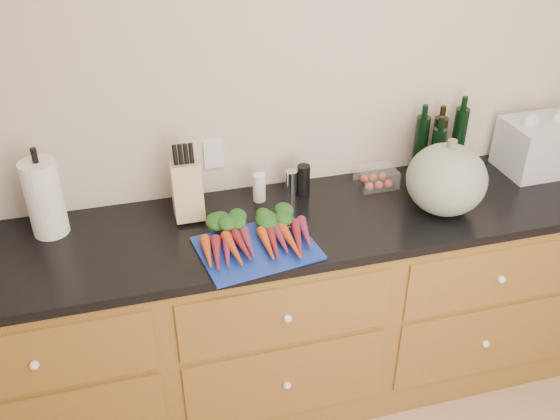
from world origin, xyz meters
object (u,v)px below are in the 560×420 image
object	(u,v)px
squash	(446,180)
knife_block	(187,191)
carrots	(254,236)
tomato_box	(377,177)
paper_towel	(44,198)
cutting_board	(257,248)

from	to	relation	value
squash	knife_block	xyz separation A→B (m)	(-1.01, 0.23, -0.03)
carrots	tomato_box	bearing A→B (deg)	25.40
tomato_box	paper_towel	bearing A→B (deg)	-179.58
carrots	knife_block	xyz separation A→B (m)	(-0.21, 0.26, 0.08)
cutting_board	paper_towel	world-z (taller)	paper_towel
cutting_board	paper_towel	bearing A→B (deg)	156.67
cutting_board	carrots	xyz separation A→B (m)	(-0.00, 0.04, 0.03)
carrots	tomato_box	distance (m)	0.68
paper_towel	knife_block	world-z (taller)	paper_towel
knife_block	paper_towel	bearing A→B (deg)	177.84
squash	knife_block	distance (m)	1.03
cutting_board	knife_block	distance (m)	0.38
carrots	paper_towel	size ratio (longest dim) A/B	1.33
knife_block	tomato_box	size ratio (longest dim) A/B	1.39
cutting_board	tomato_box	distance (m)	0.70
cutting_board	squash	bearing A→B (deg)	5.08
carrots	paper_towel	xyz separation A→B (m)	(-0.74, 0.28, 0.12)
cutting_board	tomato_box	xyz separation A→B (m)	(0.61, 0.33, 0.03)
cutting_board	tomato_box	world-z (taller)	tomato_box
knife_block	tomato_box	xyz separation A→B (m)	(0.82, 0.03, -0.08)
carrots	tomato_box	xyz separation A→B (m)	(0.61, 0.29, 0.00)
carrots	paper_towel	distance (m)	0.80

